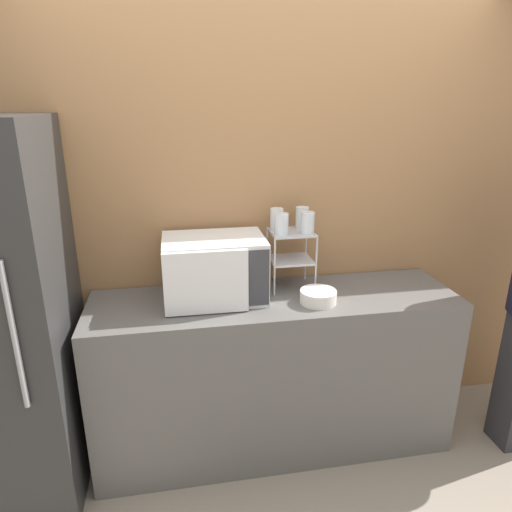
{
  "coord_description": "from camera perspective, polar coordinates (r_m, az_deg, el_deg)",
  "views": [
    {
      "loc": [
        -0.5,
        -1.92,
        1.94
      ],
      "look_at": [
        -0.1,
        0.3,
        1.17
      ],
      "focal_mm": 32.0,
      "sensor_mm": 36.0,
      "label": 1
    }
  ],
  "objects": [
    {
      "name": "dish_rack",
      "position": [
        2.53,
        4.42,
        1.05
      ],
      "size": [
        0.24,
        0.21,
        0.33
      ],
      "color": "#B2B2B7",
      "rests_on": "counter"
    },
    {
      "name": "microwave",
      "position": [
        2.41,
        -5.27,
        -1.64
      ],
      "size": [
        0.53,
        0.39,
        0.34
      ],
      "color": "silver",
      "rests_on": "counter"
    },
    {
      "name": "ground_plane",
      "position": [
        2.78,
        3.53,
        -25.59
      ],
      "size": [
        12.0,
        12.0,
        0.0
      ],
      "primitive_type": "plane",
      "color": "gray"
    },
    {
      "name": "counter",
      "position": [
        2.69,
        2.31,
        -14.36
      ],
      "size": [
        1.99,
        0.55,
        0.94
      ],
      "color": "#595654",
      "rests_on": "ground_plane"
    },
    {
      "name": "wall_back",
      "position": [
        2.64,
        1.07,
        4.76
      ],
      "size": [
        8.0,
        0.06,
        2.6
      ],
      "color": "#9E7047",
      "rests_on": "ground_plane"
    },
    {
      "name": "glass_front_right",
      "position": [
        2.45,
        6.48,
        4.13
      ],
      "size": [
        0.07,
        0.07,
        0.12
      ],
      "color": "silver",
      "rests_on": "dish_rack"
    },
    {
      "name": "glass_back_right",
      "position": [
        2.56,
        5.79,
        4.8
      ],
      "size": [
        0.07,
        0.07,
        0.12
      ],
      "color": "silver",
      "rests_on": "dish_rack"
    },
    {
      "name": "glass_front_left",
      "position": [
        2.41,
        3.21,
        3.98
      ],
      "size": [
        0.07,
        0.07,
        0.12
      ],
      "color": "silver",
      "rests_on": "dish_rack"
    },
    {
      "name": "bowl",
      "position": [
        2.42,
        7.78,
        -5.07
      ],
      "size": [
        0.19,
        0.19,
        0.07
      ],
      "color": "silver",
      "rests_on": "counter"
    },
    {
      "name": "glass_back_left",
      "position": [
        2.52,
        2.61,
        4.64
      ],
      "size": [
        0.07,
        0.07,
        0.12
      ],
      "color": "silver",
      "rests_on": "dish_rack"
    }
  ]
}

